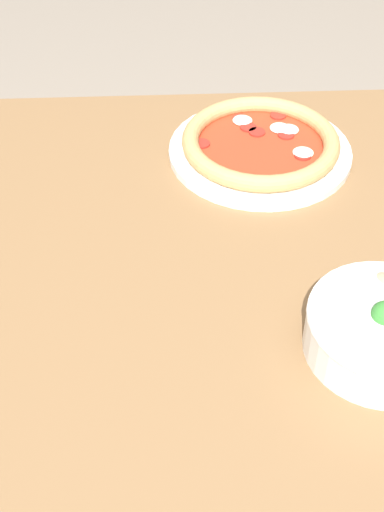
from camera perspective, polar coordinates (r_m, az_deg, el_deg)
dining_table at (r=0.97m, az=3.60°, el=-6.13°), size 1.29×0.94×0.72m
pizza at (r=1.12m, az=5.50°, el=8.81°), size 0.28×0.28×0.04m
bowl at (r=0.83m, az=15.13°, el=-5.67°), size 0.18×0.18×0.07m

